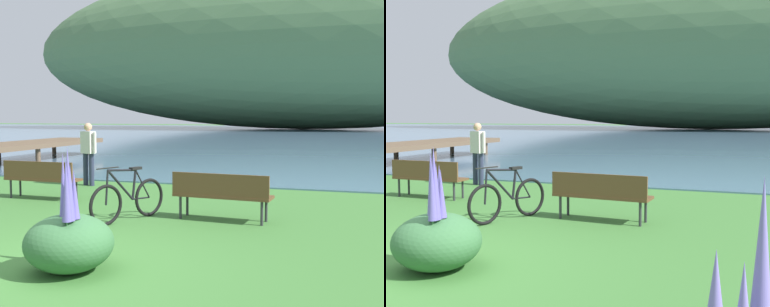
{
  "view_description": "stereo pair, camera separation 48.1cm",
  "coord_description": "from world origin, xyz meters",
  "views": [
    {
      "loc": [
        3.67,
        -4.91,
        1.89
      ],
      "look_at": [
        0.21,
        5.96,
        1.0
      ],
      "focal_mm": 44.74,
      "sensor_mm": 36.0,
      "label": 1
    },
    {
      "loc": [
        4.12,
        -4.76,
        1.89
      ],
      "look_at": [
        0.21,
        5.96,
        1.0
      ],
      "focal_mm": 44.74,
      "sensor_mm": 36.0,
      "label": 2
    }
  ],
  "objects": [
    {
      "name": "echium_bush_mid_cluster",
      "position": [
        0.52,
        0.07,
        0.4
      ],
      "size": [
        1.09,
        1.09,
        1.55
      ],
      "color": "#386B3D",
      "rests_on": "ground"
    },
    {
      "name": "distant_hillside",
      "position": [
        -1.77,
        64.95,
        11.86
      ],
      "size": [
        84.02,
        28.0,
        23.65
      ],
      "primitive_type": "ellipsoid",
      "color": "#4C7047",
      "rests_on": "bay_water"
    },
    {
      "name": "bay_water",
      "position": [
        0.0,
        47.46,
        0.02
      ],
      "size": [
        180.0,
        80.0,
        0.04
      ],
      "primitive_type": "cube",
      "color": "#5B7F9E",
      "rests_on": "ground"
    },
    {
      "name": "park_bench_further_along",
      "position": [
        -2.89,
        4.35,
        0.52
      ],
      "size": [
        1.8,
        0.5,
        0.88
      ],
      "color": "brown",
      "rests_on": "ground"
    },
    {
      "name": "person_at_shoreline",
      "position": [
        -2.96,
        6.61,
        0.98
      ],
      "size": [
        0.58,
        0.33,
        1.71
      ],
      "color": "#282D47",
      "rests_on": "ground"
    },
    {
      "name": "bicycle_leaning_near_bench",
      "position": [
        -0.02,
        2.89,
        0.4
      ],
      "size": [
        0.73,
        1.66,
        1.01
      ],
      "color": "black",
      "rests_on": "ground"
    },
    {
      "name": "ground_plane",
      "position": [
        0.0,
        0.0,
        0.0
      ],
      "size": [
        200.0,
        200.0,
        0.0
      ],
      "primitive_type": "plane",
      "color": "#3D7533"
    },
    {
      "name": "pier_dock",
      "position": [
        -9.0,
        11.46,
        0.69
      ],
      "size": [
        2.4,
        10.0,
        0.8
      ],
      "color": "brown",
      "rests_on": "ground"
    },
    {
      "name": "park_bench_near_camera",
      "position": [
        1.59,
        3.37,
        0.52
      ],
      "size": [
        1.83,
        0.61,
        0.88
      ],
      "color": "brown",
      "rests_on": "ground"
    }
  ]
}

